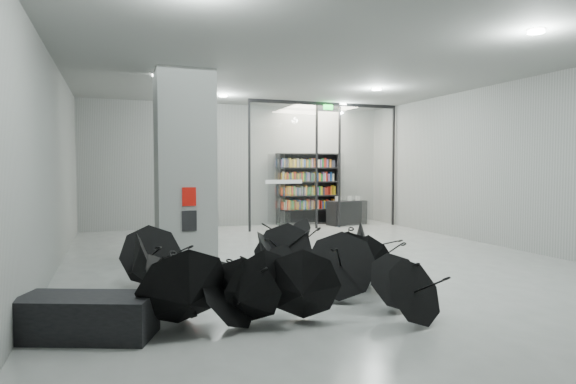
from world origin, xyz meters
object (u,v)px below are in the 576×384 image
object	(u,v)px
bench	(86,317)
column	(185,165)
bookshelf	(308,189)
shop_counter	(347,213)
umbrella_cluster	(275,277)

from	to	relation	value
bench	column	bearing A→B (deg)	91.14
column	bookshelf	distance (m)	6.80
bench	bookshelf	xyz separation A→B (m)	(6.56, 9.45, 0.97)
shop_counter	column	bearing A→B (deg)	-158.63
bench	shop_counter	size ratio (longest dim) A/B	1.12
bench	umbrella_cluster	distance (m)	2.75
column	shop_counter	size ratio (longest dim) A/B	2.95
umbrella_cluster	column	bearing A→B (deg)	102.32
umbrella_cluster	shop_counter	bearing A→B (deg)	56.68
shop_counter	umbrella_cluster	xyz separation A→B (m)	(-5.14, -7.82, -0.10)
bench	umbrella_cluster	size ratio (longest dim) A/B	0.31
bookshelf	umbrella_cluster	bearing A→B (deg)	-109.54
bench	shop_counter	xyz separation A→B (m)	(7.72, 8.76, 0.16)
bookshelf	umbrella_cluster	distance (m)	9.43
bookshelf	shop_counter	distance (m)	1.57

